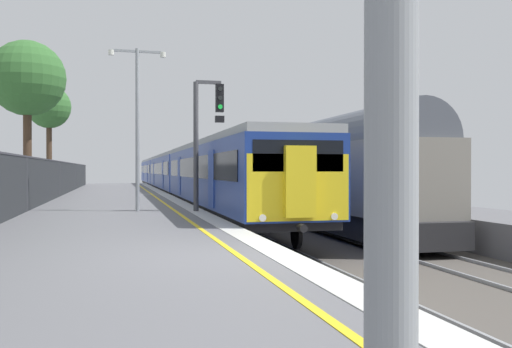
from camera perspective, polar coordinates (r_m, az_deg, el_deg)
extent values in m
cube|color=slate|center=(9.65, -14.67, -11.33)|extent=(6.40, 110.00, 1.00)
cube|color=silver|center=(9.95, 2.45, -8.00)|extent=(0.60, 110.00, 0.01)
cube|color=yellow|center=(9.77, -1.83, -8.17)|extent=(0.12, 110.00, 0.01)
cube|color=gray|center=(10.44, 7.77, -13.00)|extent=(0.07, 110.00, 0.08)
cube|color=gray|center=(11.04, 14.88, -12.28)|extent=(0.07, 110.00, 0.08)
cube|color=navy|center=(24.14, -3.16, -0.05)|extent=(2.80, 20.23, 2.30)
cube|color=black|center=(24.18, -3.16, -3.07)|extent=(2.64, 19.63, 0.25)
cube|color=#93999E|center=(24.16, -3.16, 2.96)|extent=(2.68, 20.23, 0.24)
cube|color=black|center=(23.92, -6.48, 0.66)|extent=(0.02, 18.63, 0.84)
cube|color=#1D3A98|center=(18.92, -4.55, -0.48)|extent=(0.03, 1.10, 1.90)
cube|color=#1D3A98|center=(28.94, -7.76, -0.18)|extent=(0.03, 1.10, 1.90)
cylinder|color=black|center=(16.74, -1.02, -6.32)|extent=(0.12, 0.84, 0.84)
cylinder|color=black|center=(17.15, 4.10, -6.16)|extent=(0.12, 0.84, 0.84)
cylinder|color=black|center=(31.51, -7.08, -3.17)|extent=(0.12, 0.84, 0.84)
cylinder|color=black|center=(31.73, -4.27, -3.14)|extent=(0.12, 0.84, 0.84)
cube|color=navy|center=(44.77, -8.08, 0.15)|extent=(2.80, 20.23, 2.30)
cube|color=black|center=(44.80, -8.07, -1.48)|extent=(2.64, 19.63, 0.25)
cube|color=#93999E|center=(44.79, -8.08, 1.78)|extent=(2.68, 20.23, 0.24)
cube|color=black|center=(44.66, -9.88, 0.54)|extent=(0.02, 18.63, 0.84)
cube|color=#1D3A98|center=(39.61, -9.39, -0.02)|extent=(0.03, 1.10, 1.90)
cube|color=#1D3A98|center=(49.70, -10.28, 0.06)|extent=(0.03, 1.10, 1.90)
cylinder|color=black|center=(37.27, -8.12, -2.62)|extent=(0.12, 0.84, 0.84)
cylinder|color=black|center=(37.46, -5.74, -2.60)|extent=(0.12, 0.84, 0.84)
cylinder|color=black|center=(52.23, -9.75, -1.76)|extent=(0.12, 0.84, 0.84)
cylinder|color=black|center=(52.36, -8.04, -1.75)|extent=(0.12, 0.84, 0.84)
cube|color=navy|center=(65.53, -9.89, 0.23)|extent=(2.80, 20.23, 2.30)
cube|color=black|center=(65.55, -9.89, -0.89)|extent=(2.64, 19.63, 0.25)
cube|color=#93999E|center=(65.54, -9.89, 1.34)|extent=(2.68, 20.23, 0.24)
cube|color=black|center=(65.45, -11.12, 0.49)|extent=(0.02, 18.63, 0.84)
cube|color=#1D3A98|center=(60.40, -10.90, 0.12)|extent=(0.03, 1.10, 1.90)
cube|color=#1D3A98|center=(70.50, -11.31, 0.16)|extent=(0.03, 1.10, 1.90)
cylinder|color=black|center=(58.02, -10.15, -1.54)|extent=(0.12, 0.84, 0.84)
cylinder|color=black|center=(58.13, -8.61, -1.54)|extent=(0.12, 0.84, 0.84)
cylinder|color=black|center=(73.01, -10.90, -1.14)|extent=(0.12, 0.84, 0.84)
cylinder|color=black|center=(73.11, -9.67, -1.14)|extent=(0.12, 0.84, 0.84)
cube|color=yellow|center=(14.36, 4.27, -1.35)|extent=(2.70, 0.10, 1.70)
cube|color=black|center=(14.35, 4.29, 1.84)|extent=(2.40, 0.08, 0.80)
cube|color=yellow|center=(14.23, 4.45, -0.77)|extent=(0.80, 0.24, 1.80)
cylinder|color=white|center=(14.08, 0.66, -4.44)|extent=(0.18, 0.06, 0.18)
cylinder|color=white|center=(14.67, 7.88, -4.25)|extent=(0.18, 0.06, 0.18)
cylinder|color=black|center=(14.16, 4.64, -5.44)|extent=(0.20, 0.35, 0.20)
cube|color=black|center=(44.79, -8.08, 2.10)|extent=(0.60, 0.90, 0.20)
cube|color=#232326|center=(21.82, 9.08, -4.43)|extent=(2.30, 12.63, 0.79)
cube|color=gray|center=(21.75, 9.08, -0.29)|extent=(2.60, 11.83, 2.36)
cylinder|color=#515660|center=(21.77, 9.09, 2.81)|extent=(2.39, 11.43, 2.39)
cylinder|color=black|center=(17.60, 12.22, -6.00)|extent=(0.12, 0.84, 0.84)
cylinder|color=black|center=(18.34, 16.63, -5.75)|extent=(0.12, 0.84, 0.84)
cylinder|color=black|center=(25.61, 3.70, -3.99)|extent=(0.12, 0.84, 0.84)
cylinder|color=black|center=(26.12, 6.97, -3.91)|extent=(0.12, 0.84, 0.84)
cube|color=#232326|center=(34.57, 0.39, -2.64)|extent=(2.30, 12.63, 0.79)
cube|color=gray|center=(34.52, 0.39, -0.03)|extent=(2.60, 11.83, 2.36)
cylinder|color=#515660|center=(34.53, 0.39, 1.92)|extent=(2.39, 11.43, 2.39)
cylinder|color=black|center=(30.21, 0.96, -3.32)|extent=(0.12, 0.84, 0.84)
cylinder|color=black|center=(30.64, 3.79, -3.27)|extent=(0.12, 0.84, 0.84)
cylinder|color=black|center=(38.61, -2.31, -2.51)|extent=(0.12, 0.84, 0.84)
cylinder|color=black|center=(38.95, -0.05, -2.48)|extent=(0.12, 0.84, 0.84)
cube|color=#232326|center=(47.70, -3.57, -1.80)|extent=(2.30, 12.63, 0.79)
cube|color=gray|center=(47.66, -3.57, 0.09)|extent=(2.60, 11.83, 2.36)
cylinder|color=#515660|center=(47.67, -3.57, 1.50)|extent=(2.39, 11.43, 2.39)
cylinder|color=black|center=(43.32, -3.57, -2.19)|extent=(0.12, 0.84, 0.84)
cylinder|color=black|center=(43.62, -1.55, -2.17)|extent=(0.12, 0.84, 0.84)
cylinder|color=black|center=(51.83, -5.26, -1.77)|extent=(0.12, 0.84, 0.84)
cylinder|color=black|center=(52.08, -3.56, -1.76)|extent=(0.12, 0.84, 0.84)
cube|color=#232326|center=(60.96, -5.81, -1.33)|extent=(2.30, 12.63, 0.79)
cube|color=gray|center=(60.93, -5.81, 0.15)|extent=(2.60, 11.83, 2.36)
cylinder|color=#515660|center=(60.93, -5.81, 1.26)|extent=(2.39, 11.43, 2.39)
cylinder|color=black|center=(56.58, -5.98, -1.59)|extent=(0.12, 0.84, 0.84)
cylinder|color=black|center=(56.81, -4.42, -1.58)|extent=(0.12, 0.84, 0.84)
cylinder|color=black|center=(65.14, -7.01, -1.33)|extent=(0.12, 0.84, 0.84)
cylinder|color=black|center=(65.34, -5.65, -1.32)|extent=(0.12, 0.84, 0.84)
cylinder|color=#47474C|center=(20.13, -6.07, 2.76)|extent=(0.18, 0.18, 4.58)
cube|color=#47474C|center=(20.42, -4.80, 9.18)|extent=(0.90, 0.12, 0.12)
cube|color=black|center=(20.41, -3.68, 7.63)|extent=(0.28, 0.20, 1.00)
cylinder|color=black|center=(20.33, -3.63, 8.56)|extent=(0.16, 0.04, 0.16)
cylinder|color=black|center=(20.29, -3.62, 7.67)|extent=(0.16, 0.04, 0.16)
cylinder|color=#19D83F|center=(20.25, -3.62, 6.77)|extent=(0.16, 0.04, 0.16)
cube|color=black|center=(20.33, -3.68, 5.53)|extent=(0.32, 0.16, 0.24)
cylinder|color=#93999E|center=(20.56, -11.85, 4.37)|extent=(0.14, 0.14, 5.77)
cube|color=#93999E|center=(20.96, -10.61, 11.98)|extent=(0.90, 0.08, 0.08)
cylinder|color=silver|center=(20.97, -9.35, 11.75)|extent=(0.20, 0.20, 0.18)
cube|color=#93999E|center=(20.93, -13.12, 11.99)|extent=(0.90, 0.08, 0.08)
cylinder|color=silver|center=(20.91, -14.38, 11.78)|extent=(0.20, 0.20, 0.18)
cylinder|color=#38383D|center=(21.37, -22.12, -0.95)|extent=(0.07, 0.07, 1.93)
cylinder|color=#38383D|center=(32.97, -19.17, -0.48)|extent=(0.07, 0.07, 1.93)
cylinder|color=#38383D|center=(44.62, -17.76, -0.25)|extent=(0.07, 0.07, 1.93)
cylinder|color=#38383D|center=(56.28, -16.94, -0.12)|extent=(0.07, 0.07, 1.93)
cylinder|color=#473323|center=(29.88, -22.02, 2.31)|extent=(0.40, 0.40, 4.94)
sphere|color=#33662D|center=(30.20, -22.04, 8.93)|extent=(3.68, 3.68, 3.68)
sphere|color=#33662D|center=(29.77, -22.47, 8.16)|extent=(2.51, 2.51, 2.51)
cylinder|color=#473323|center=(45.86, -20.11, 1.91)|extent=(0.41, 0.41, 5.38)
sphere|color=#33662D|center=(46.09, -20.12, 6.37)|extent=(3.25, 3.25, 3.25)
sphere|color=#33662D|center=(46.36, -19.54, 5.83)|extent=(1.84, 1.84, 1.84)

